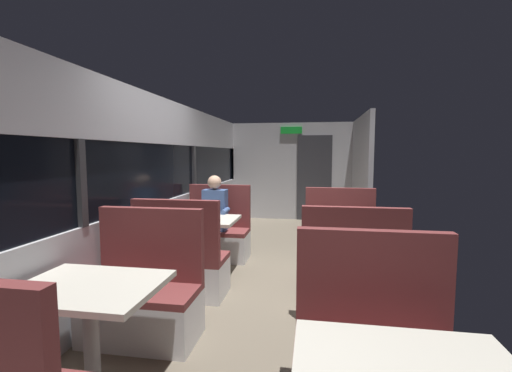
{
  "coord_description": "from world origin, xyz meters",
  "views": [
    {
      "loc": [
        0.51,
        -4.02,
        1.58
      ],
      "look_at": [
        -0.53,
        2.27,
        0.97
      ],
      "focal_mm": 24.07,
      "sensor_mm": 36.0,
      "label": 1
    }
  ],
  "objects_px": {
    "bench_near_window_facing_entry": "(144,300)",
    "dining_table_rear_aisle": "(345,235)",
    "bench_front_aisle_facing_entry": "(374,363)",
    "bench_mid_window_facing_end": "(182,267)",
    "seated_passenger": "(216,224)",
    "dining_table_near_window": "(90,299)",
    "bench_rear_aisle_facing_entry": "(340,245)",
    "bench_mid_window_facing_entry": "(217,237)",
    "dining_table_mid_window": "(202,226)",
    "bench_rear_aisle_facing_end": "(351,283)"
  },
  "relations": [
    {
      "from": "bench_near_window_facing_entry",
      "to": "dining_table_rear_aisle",
      "type": "distance_m",
      "value": 2.28
    },
    {
      "from": "bench_near_window_facing_entry",
      "to": "bench_front_aisle_facing_entry",
      "type": "height_order",
      "value": "same"
    },
    {
      "from": "bench_mid_window_facing_end",
      "to": "seated_passenger",
      "type": "distance_m",
      "value": 1.34
    },
    {
      "from": "bench_front_aisle_facing_entry",
      "to": "bench_near_window_facing_entry",
      "type": "bearing_deg",
      "value": 161.47
    },
    {
      "from": "bench_mid_window_facing_end",
      "to": "bench_front_aisle_facing_entry",
      "type": "height_order",
      "value": "same"
    },
    {
      "from": "dining_table_near_window",
      "to": "bench_rear_aisle_facing_entry",
      "type": "xyz_separation_m",
      "value": [
        1.79,
        2.78,
        -0.31
      ]
    },
    {
      "from": "bench_mid_window_facing_entry",
      "to": "bench_rear_aisle_facing_entry",
      "type": "xyz_separation_m",
      "value": [
        1.79,
        -0.2,
        0.0
      ]
    },
    {
      "from": "dining_table_mid_window",
      "to": "bench_mid_window_facing_entry",
      "type": "relative_size",
      "value": 0.82
    },
    {
      "from": "dining_table_mid_window",
      "to": "bench_rear_aisle_facing_end",
      "type": "bearing_deg",
      "value": -26.68
    },
    {
      "from": "bench_mid_window_facing_entry",
      "to": "seated_passenger",
      "type": "distance_m",
      "value": 0.22
    },
    {
      "from": "bench_mid_window_facing_end",
      "to": "bench_rear_aisle_facing_end",
      "type": "bearing_deg",
      "value": -6.38
    },
    {
      "from": "bench_near_window_facing_entry",
      "to": "seated_passenger",
      "type": "xyz_separation_m",
      "value": [
        0.0,
        2.21,
        0.21
      ]
    },
    {
      "from": "dining_table_near_window",
      "to": "bench_mid_window_facing_entry",
      "type": "xyz_separation_m",
      "value": [
        0.0,
        2.98,
        -0.31
      ]
    },
    {
      "from": "seated_passenger",
      "to": "dining_table_near_window",
      "type": "bearing_deg",
      "value": -90.0
    },
    {
      "from": "bench_mid_window_facing_end",
      "to": "bench_rear_aisle_facing_entry",
      "type": "relative_size",
      "value": 1.0
    },
    {
      "from": "dining_table_near_window",
      "to": "bench_mid_window_facing_entry",
      "type": "height_order",
      "value": "bench_mid_window_facing_entry"
    },
    {
      "from": "bench_rear_aisle_facing_entry",
      "to": "seated_passenger",
      "type": "xyz_separation_m",
      "value": [
        -1.79,
        0.13,
        0.21
      ]
    },
    {
      "from": "dining_table_rear_aisle",
      "to": "dining_table_near_window",
      "type": "bearing_deg",
      "value": -130.7
    },
    {
      "from": "bench_front_aisle_facing_entry",
      "to": "seated_passenger",
      "type": "height_order",
      "value": "seated_passenger"
    },
    {
      "from": "dining_table_mid_window",
      "to": "seated_passenger",
      "type": "bearing_deg",
      "value": 90.0
    },
    {
      "from": "bench_near_window_facing_entry",
      "to": "dining_table_rear_aisle",
      "type": "relative_size",
      "value": 1.22
    },
    {
      "from": "dining_table_near_window",
      "to": "bench_near_window_facing_entry",
      "type": "height_order",
      "value": "bench_near_window_facing_entry"
    },
    {
      "from": "bench_rear_aisle_facing_end",
      "to": "bench_mid_window_facing_end",
      "type": "bearing_deg",
      "value": 173.62
    },
    {
      "from": "dining_table_near_window",
      "to": "bench_rear_aisle_facing_entry",
      "type": "bearing_deg",
      "value": 57.23
    },
    {
      "from": "bench_front_aisle_facing_entry",
      "to": "bench_rear_aisle_facing_entry",
      "type": "relative_size",
      "value": 1.0
    },
    {
      "from": "bench_front_aisle_facing_entry",
      "to": "bench_rear_aisle_facing_end",
      "type": "relative_size",
      "value": 1.0
    },
    {
      "from": "bench_front_aisle_facing_entry",
      "to": "bench_rear_aisle_facing_entry",
      "type": "bearing_deg",
      "value": 90.0
    },
    {
      "from": "bench_rear_aisle_facing_entry",
      "to": "bench_rear_aisle_facing_end",
      "type": "bearing_deg",
      "value": -90.0
    },
    {
      "from": "dining_table_mid_window",
      "to": "dining_table_rear_aisle",
      "type": "distance_m",
      "value": 1.8
    },
    {
      "from": "bench_rear_aisle_facing_entry",
      "to": "seated_passenger",
      "type": "relative_size",
      "value": 0.87
    },
    {
      "from": "dining_table_rear_aisle",
      "to": "bench_rear_aisle_facing_end",
      "type": "distance_m",
      "value": 0.77
    },
    {
      "from": "bench_mid_window_facing_entry",
      "to": "seated_passenger",
      "type": "bearing_deg",
      "value": -90.0
    },
    {
      "from": "dining_table_mid_window",
      "to": "bench_rear_aisle_facing_end",
      "type": "relative_size",
      "value": 0.82
    },
    {
      "from": "bench_front_aisle_facing_entry",
      "to": "seated_passenger",
      "type": "relative_size",
      "value": 0.87
    },
    {
      "from": "bench_mid_window_facing_end",
      "to": "seated_passenger",
      "type": "xyz_separation_m",
      "value": [
        0.0,
        1.33,
        0.21
      ]
    },
    {
      "from": "dining_table_rear_aisle",
      "to": "bench_rear_aisle_facing_entry",
      "type": "relative_size",
      "value": 0.82
    },
    {
      "from": "bench_mid_window_facing_entry",
      "to": "seated_passenger",
      "type": "height_order",
      "value": "seated_passenger"
    },
    {
      "from": "dining_table_near_window",
      "to": "bench_front_aisle_facing_entry",
      "type": "xyz_separation_m",
      "value": [
        1.79,
        0.1,
        -0.31
      ]
    },
    {
      "from": "dining_table_mid_window",
      "to": "bench_mid_window_facing_entry",
      "type": "height_order",
      "value": "bench_mid_window_facing_entry"
    },
    {
      "from": "bench_mid_window_facing_end",
      "to": "bench_front_aisle_facing_entry",
      "type": "distance_m",
      "value": 2.32
    },
    {
      "from": "bench_near_window_facing_entry",
      "to": "bench_mid_window_facing_entry",
      "type": "relative_size",
      "value": 1.0
    },
    {
      "from": "dining_table_mid_window",
      "to": "bench_rear_aisle_facing_entry",
      "type": "xyz_separation_m",
      "value": [
        1.79,
        0.5,
        -0.31
      ]
    },
    {
      "from": "bench_mid_window_facing_entry",
      "to": "bench_front_aisle_facing_entry",
      "type": "xyz_separation_m",
      "value": [
        1.79,
        -2.88,
        0.0
      ]
    },
    {
      "from": "dining_table_near_window",
      "to": "seated_passenger",
      "type": "bearing_deg",
      "value": 90.0
    },
    {
      "from": "bench_mid_window_facing_end",
      "to": "dining_table_rear_aisle",
      "type": "distance_m",
      "value": 1.88
    },
    {
      "from": "dining_table_mid_window",
      "to": "bench_mid_window_facing_end",
      "type": "bearing_deg",
      "value": -90.0
    },
    {
      "from": "dining_table_rear_aisle",
      "to": "dining_table_mid_window",
      "type": "bearing_deg",
      "value": 173.62
    },
    {
      "from": "dining_table_mid_window",
      "to": "bench_mid_window_facing_entry",
      "type": "distance_m",
      "value": 0.77
    },
    {
      "from": "bench_front_aisle_facing_entry",
      "to": "seated_passenger",
      "type": "bearing_deg",
      "value": 122.51
    },
    {
      "from": "dining_table_near_window",
      "to": "dining_table_rear_aisle",
      "type": "distance_m",
      "value": 2.74
    }
  ]
}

